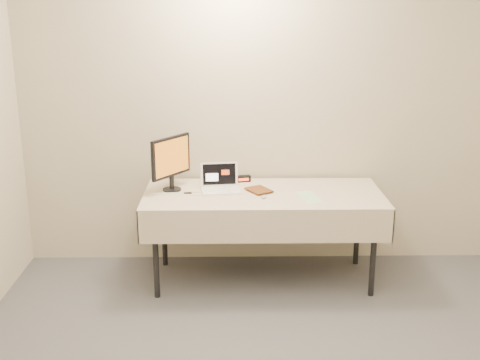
{
  "coord_description": "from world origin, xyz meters",
  "views": [
    {
      "loc": [
        -0.25,
        -2.42,
        2.16
      ],
      "look_at": [
        -0.18,
        1.99,
        0.86
      ],
      "focal_mm": 45.0,
      "sensor_mm": 36.0,
      "label": 1
    }
  ],
  "objects_px": {
    "table": "(263,200)",
    "monitor": "(171,159)",
    "laptop": "(220,184)",
    "book": "(251,181)"
  },
  "relations": [
    {
      "from": "laptop",
      "to": "monitor",
      "type": "relative_size",
      "value": 0.75
    },
    {
      "from": "book",
      "to": "laptop",
      "type": "bearing_deg",
      "value": 130.97
    },
    {
      "from": "book",
      "to": "table",
      "type": "bearing_deg",
      "value": -28.91
    },
    {
      "from": "table",
      "to": "laptop",
      "type": "height_order",
      "value": "laptop"
    },
    {
      "from": "laptop",
      "to": "monitor",
      "type": "distance_m",
      "value": 0.43
    },
    {
      "from": "table",
      "to": "laptop",
      "type": "distance_m",
      "value": 0.37
    },
    {
      "from": "table",
      "to": "monitor",
      "type": "xyz_separation_m",
      "value": [
        -0.72,
        0.08,
        0.31
      ]
    },
    {
      "from": "monitor",
      "to": "laptop",
      "type": "bearing_deg",
      "value": -53.74
    },
    {
      "from": "table",
      "to": "monitor",
      "type": "height_order",
      "value": "monitor"
    },
    {
      "from": "laptop",
      "to": "monitor",
      "type": "bearing_deg",
      "value": 173.35
    }
  ]
}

